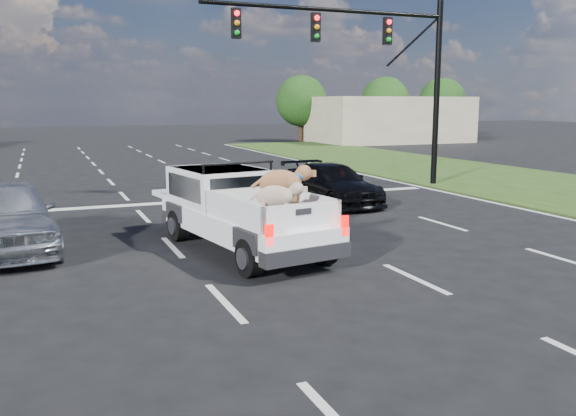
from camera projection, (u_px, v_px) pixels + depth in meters
name	position (u px, v px, depth m)	size (l,w,h in m)	color
ground	(326.00, 290.00, 10.15)	(160.00, 160.00, 0.00)	black
road_markings	(219.00, 221.00, 16.14)	(17.75, 60.00, 0.01)	silver
traffic_signal	(382.00, 56.00, 21.61)	(9.11, 0.31, 7.00)	black
building_right	(389.00, 120.00, 49.06)	(12.00, 7.00, 3.60)	beige
tree_far_d	(301.00, 101.00, 50.23)	(4.20, 4.20, 5.40)	#332114
tree_far_e	(385.00, 101.00, 53.21)	(4.20, 4.20, 5.40)	#332114
tree_far_f	(442.00, 101.00, 55.44)	(4.20, 4.20, 5.40)	#332114
pickup_truck	(241.00, 209.00, 12.83)	(2.56, 5.19, 1.86)	black
silver_sedan	(7.00, 215.00, 12.71)	(1.80, 4.48, 1.52)	#B8BABF
black_coupe	(332.00, 184.00, 18.86)	(1.72, 4.22, 1.23)	black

